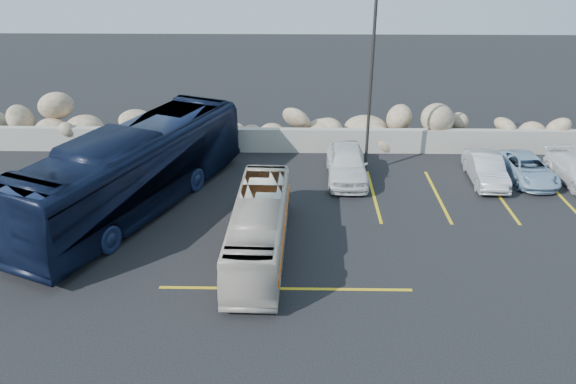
{
  "coord_description": "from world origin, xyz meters",
  "views": [
    {
      "loc": [
        -0.65,
        -14.43,
        10.45
      ],
      "look_at": [
        -0.98,
        4.0,
        1.57
      ],
      "focal_mm": 35.0,
      "sensor_mm": 36.0,
      "label": 1
    }
  ],
  "objects_px": {
    "lamppost": "(372,80)",
    "vintage_bus": "(259,227)",
    "car_c": "(576,171)",
    "car_b": "(486,169)",
    "car_d": "(527,169)",
    "car_a": "(347,164)",
    "tour_coach": "(134,170)"
  },
  "relations": [
    {
      "from": "lamppost",
      "to": "vintage_bus",
      "type": "height_order",
      "value": "lamppost"
    },
    {
      "from": "car_c",
      "to": "car_b",
      "type": "bearing_deg",
      "value": 175.29
    },
    {
      "from": "lamppost",
      "to": "car_d",
      "type": "distance_m",
      "value": 8.04
    },
    {
      "from": "vintage_bus",
      "to": "car_a",
      "type": "relative_size",
      "value": 1.69
    },
    {
      "from": "vintage_bus",
      "to": "car_a",
      "type": "distance_m",
      "value": 7.28
    },
    {
      "from": "car_c",
      "to": "lamppost",
      "type": "bearing_deg",
      "value": 169.21
    },
    {
      "from": "lamppost",
      "to": "car_c",
      "type": "bearing_deg",
      "value": -6.22
    },
    {
      "from": "car_a",
      "to": "car_d",
      "type": "bearing_deg",
      "value": 1.44
    },
    {
      "from": "car_b",
      "to": "tour_coach",
      "type": "bearing_deg",
      "value": -166.85
    },
    {
      "from": "vintage_bus",
      "to": "car_c",
      "type": "relative_size",
      "value": 1.92
    },
    {
      "from": "lamppost",
      "to": "vintage_bus",
      "type": "distance_m",
      "value": 9.08
    },
    {
      "from": "tour_coach",
      "to": "car_c",
      "type": "bearing_deg",
      "value": 31.74
    },
    {
      "from": "vintage_bus",
      "to": "car_c",
      "type": "bearing_deg",
      "value": 26.12
    },
    {
      "from": "car_a",
      "to": "car_d",
      "type": "relative_size",
      "value": 1.13
    },
    {
      "from": "vintage_bus",
      "to": "car_b",
      "type": "bearing_deg",
      "value": 34.45
    },
    {
      "from": "lamppost",
      "to": "car_a",
      "type": "height_order",
      "value": "lamppost"
    },
    {
      "from": "car_b",
      "to": "car_c",
      "type": "relative_size",
      "value": 0.97
    },
    {
      "from": "vintage_bus",
      "to": "tour_coach",
      "type": "bearing_deg",
      "value": 148.55
    },
    {
      "from": "car_a",
      "to": "car_c",
      "type": "bearing_deg",
      "value": -0.05
    },
    {
      "from": "car_d",
      "to": "tour_coach",
      "type": "bearing_deg",
      "value": -172.91
    },
    {
      "from": "lamppost",
      "to": "car_b",
      "type": "bearing_deg",
      "value": -10.86
    },
    {
      "from": "vintage_bus",
      "to": "tour_coach",
      "type": "distance_m",
      "value": 6.17
    },
    {
      "from": "vintage_bus",
      "to": "tour_coach",
      "type": "xyz_separation_m",
      "value": [
        -5.13,
        3.36,
        0.65
      ]
    },
    {
      "from": "tour_coach",
      "to": "car_a",
      "type": "relative_size",
      "value": 2.76
    },
    {
      "from": "vintage_bus",
      "to": "tour_coach",
      "type": "relative_size",
      "value": 0.61
    },
    {
      "from": "car_d",
      "to": "car_b",
      "type": "bearing_deg",
      "value": -176.3
    },
    {
      "from": "car_a",
      "to": "car_d",
      "type": "distance_m",
      "value": 8.06
    },
    {
      "from": "lamppost",
      "to": "car_c",
      "type": "height_order",
      "value": "lamppost"
    },
    {
      "from": "tour_coach",
      "to": "car_d",
      "type": "xyz_separation_m",
      "value": [
        16.69,
        3.07,
        -1.14
      ]
    },
    {
      "from": "vintage_bus",
      "to": "car_d",
      "type": "xyz_separation_m",
      "value": [
        11.56,
        6.43,
        -0.49
      ]
    },
    {
      "from": "lamppost",
      "to": "car_c",
      "type": "xyz_separation_m",
      "value": [
        9.13,
        -0.99,
        -3.74
      ]
    },
    {
      "from": "car_b",
      "to": "car_a",
      "type": "bearing_deg",
      "value": -179.41
    }
  ]
}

